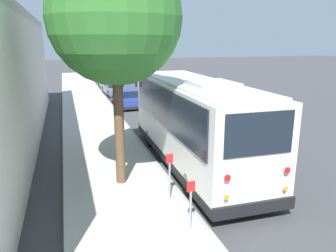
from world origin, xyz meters
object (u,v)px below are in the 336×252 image
(fire_hydrant, at_px, (119,118))
(parked_sedan_silver, at_px, (101,76))
(shuttle_bus, at_px, (193,118))
(parked_sedan_white, at_px, (107,82))
(parked_sedan_blue, at_px, (127,98))
(sign_post_far, at_px, (170,176))
(street_tree, at_px, (114,8))
(sign_post_near, at_px, (191,205))
(parked_sedan_gray, at_px, (114,88))

(fire_hydrant, bearing_deg, parked_sedan_silver, -3.66)
(shuttle_bus, height_order, parked_sedan_white, shuttle_bus)
(parked_sedan_blue, height_order, sign_post_far, sign_post_far)
(parked_sedan_blue, relative_size, street_tree, 0.57)
(parked_sedan_blue, bearing_deg, parked_sedan_white, -2.68)
(parked_sedan_silver, distance_m, sign_post_near, 35.74)
(parked_sedan_silver, bearing_deg, sign_post_near, 173.69)
(parked_sedan_blue, height_order, street_tree, street_tree)
(parked_sedan_white, bearing_deg, parked_sedan_gray, -179.20)
(street_tree, bearing_deg, parked_sedan_gray, -7.70)
(parked_sedan_blue, xyz_separation_m, sign_post_near, (-17.76, 1.63, 0.24))
(parked_sedan_white, bearing_deg, fire_hydrant, 176.81)
(sign_post_near, distance_m, sign_post_far, 1.78)
(parked_sedan_gray, height_order, sign_post_far, sign_post_far)
(shuttle_bus, bearing_deg, parked_sedan_silver, 1.53)
(parked_sedan_silver, distance_m, street_tree, 32.65)
(street_tree, relative_size, sign_post_near, 6.10)
(parked_sedan_white, bearing_deg, shuttle_bus, -177.37)
(parked_sedan_silver, relative_size, sign_post_far, 3.01)
(sign_post_near, bearing_deg, street_tree, 18.69)
(parked_sedan_gray, bearing_deg, sign_post_near, 172.53)
(parked_sedan_silver, height_order, sign_post_far, sign_post_far)
(parked_sedan_gray, bearing_deg, shuttle_bus, 177.49)
(street_tree, distance_m, fire_hydrant, 9.65)
(parked_sedan_gray, distance_m, parked_sedan_white, 5.65)
(parked_sedan_gray, relative_size, sign_post_near, 3.51)
(parked_sedan_gray, distance_m, fire_hydrant, 12.11)
(parked_sedan_white, height_order, sign_post_near, sign_post_near)
(fire_hydrant, bearing_deg, street_tree, 171.01)
(parked_sedan_silver, bearing_deg, parked_sedan_gray, 175.74)
(shuttle_bus, relative_size, parked_sedan_blue, 2.09)
(parked_sedan_white, distance_m, parked_sedan_silver, 6.49)
(parked_sedan_white, distance_m, fire_hydrant, 17.74)
(parked_sedan_gray, xyz_separation_m, street_tree, (-19.95, 2.70, 5.30))
(parked_sedan_blue, bearing_deg, street_tree, 165.66)
(parked_sedan_blue, distance_m, parked_sedan_silver, 17.94)
(parked_sedan_gray, distance_m, street_tree, 20.82)
(shuttle_bus, relative_size, parked_sedan_silver, 2.20)
(parked_sedan_white, distance_m, sign_post_near, 29.26)
(shuttle_bus, distance_m, parked_sedan_gray, 18.91)
(parked_sedan_white, height_order, sign_post_far, sign_post_far)
(sign_post_far, height_order, fire_hydrant, sign_post_far)
(parked_sedan_silver, relative_size, street_tree, 0.54)
(parked_sedan_silver, relative_size, fire_hydrant, 5.47)
(sign_post_near, bearing_deg, parked_sedan_white, -3.09)
(sign_post_near, relative_size, fire_hydrant, 1.66)
(shuttle_bus, distance_m, street_tree, 5.18)
(shuttle_bus, bearing_deg, sign_post_near, 158.57)
(parked_sedan_silver, relative_size, sign_post_near, 3.29)
(street_tree, bearing_deg, parked_sedan_white, -6.24)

